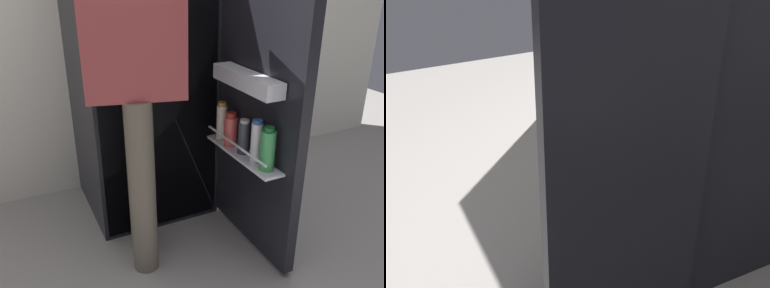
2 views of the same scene
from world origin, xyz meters
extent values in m
plane|color=gray|center=(0.00, 0.00, 0.00)|extent=(6.46, 6.46, 0.00)
cube|color=black|center=(0.00, 0.58, 0.82)|extent=(0.68, 0.65, 1.64)
cube|color=white|center=(0.00, 0.25, 0.82)|extent=(0.64, 0.01, 1.60)
cube|color=white|center=(0.00, 0.30, 0.87)|extent=(0.60, 0.09, 0.01)
cube|color=black|center=(0.37, -0.07, 0.81)|extent=(0.05, 0.65, 1.56)
cube|color=white|center=(0.29, -0.07, 0.53)|extent=(0.10, 0.53, 0.01)
cylinder|color=silver|center=(0.24, -0.07, 0.59)|extent=(0.01, 0.50, 0.01)
cube|color=white|center=(0.29, -0.07, 0.89)|extent=(0.09, 0.45, 0.07)
cylinder|color=white|center=(0.29, -0.18, 0.63)|extent=(0.05, 0.05, 0.19)
cylinder|color=#335BB2|center=(0.29, -0.18, 0.73)|extent=(0.05, 0.05, 0.02)
cylinder|color=#DB4C47|center=(0.28, 0.04, 0.61)|extent=(0.07, 0.07, 0.15)
cylinder|color=#B22D28|center=(0.28, 0.04, 0.69)|extent=(0.05, 0.05, 0.02)
cylinder|color=#EDE5CC|center=(0.28, 0.13, 0.62)|extent=(0.05, 0.05, 0.18)
cylinder|color=#B78933|center=(0.28, 0.13, 0.72)|extent=(0.04, 0.04, 0.02)
cylinder|color=green|center=(0.29, -0.26, 0.62)|extent=(0.07, 0.07, 0.18)
cylinder|color=#195B28|center=(0.29, -0.26, 0.72)|extent=(0.05, 0.05, 0.02)
cylinder|color=#333842|center=(0.29, -0.07, 0.61)|extent=(0.05, 0.05, 0.15)
cylinder|color=silver|center=(0.29, -0.07, 0.69)|extent=(0.04, 0.04, 0.02)
cylinder|color=red|center=(0.01, 0.30, 0.92)|extent=(0.07, 0.07, 0.09)
cylinder|color=#665B4C|center=(-0.17, 0.12, 0.42)|extent=(0.12, 0.12, 0.85)
cylinder|color=#665B4C|center=(-0.21, -0.03, 0.42)|extent=(0.12, 0.12, 0.85)
cube|color=#9E3D3D|center=(-0.19, 0.05, 1.15)|extent=(0.45, 0.31, 0.60)
cylinder|color=#9E3D3D|center=(-0.14, 0.25, 1.13)|extent=(0.08, 0.08, 0.57)
camera|label=1|loc=(-0.70, -1.56, 1.37)|focal=38.21mm
camera|label=2|loc=(1.61, -0.88, 1.71)|focal=47.07mm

